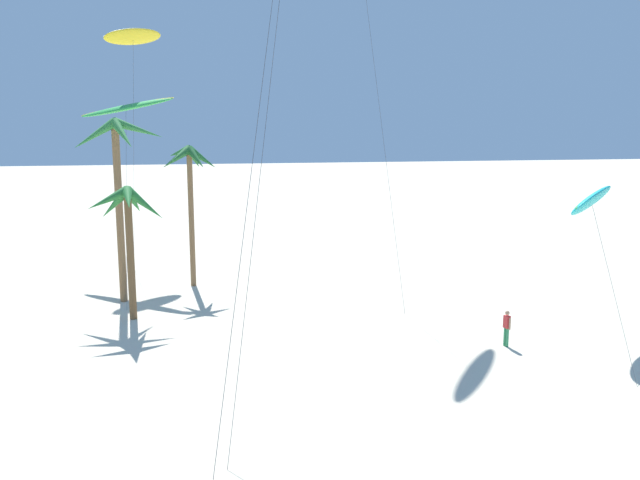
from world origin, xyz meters
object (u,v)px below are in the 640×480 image
Objects in this scene: palm_tree_2 at (117,157)px; flying_kite_9 at (133,37)px; palm_tree_4 at (189,170)px; flying_kite_10 at (126,108)px; person_near_left at (507,327)px; flying_kite_4 at (592,200)px; palm_tree_3 at (127,214)px.

palm_tree_2 is 0.62× the size of flying_kite_9.
palm_tree_2 reaches higher than palm_tree_4.
flying_kite_10 reaches higher than person_near_left.
flying_kite_4 is 32.87m from flying_kite_9.
palm_tree_4 is at bearing 66.18° from palm_tree_3.
palm_tree_3 is 19.92m from person_near_left.
palm_tree_2 is at bearing 101.88° from palm_tree_3.
palm_tree_2 is at bearing 157.54° from flying_kite_4.
flying_kite_4 is at bearing -33.24° from palm_tree_4.
palm_tree_2 is 5.08m from palm_tree_4.
flying_kite_4 is at bearing -42.18° from flying_kite_9.
flying_kite_10 is at bearing 135.05° from person_near_left.
flying_kite_10 is at bearing 131.41° from palm_tree_4.
person_near_left is at bearing -30.73° from palm_tree_2.
palm_tree_3 is at bearing 157.72° from person_near_left.
flying_kite_9 reaches higher than flying_kite_4.
palm_tree_4 is at bearing -48.59° from flying_kite_10.
palm_tree_4 is (3.06, 6.93, 1.68)m from palm_tree_3.
flying_kite_9 is at bearing 129.49° from person_near_left.
flying_kite_10 reaches higher than flying_kite_4.
flying_kite_4 reaches higher than person_near_left.
flying_kite_4 is 29.77m from flying_kite_10.
palm_tree_4 is 0.71× the size of flying_kite_10.
palm_tree_2 reaches higher than palm_tree_3.
flying_kite_9 is at bearing 92.60° from palm_tree_3.
flying_kite_10 is at bearing -95.43° from flying_kite_9.
flying_kite_9 is 1.37× the size of flying_kite_10.
person_near_left is at bearing -22.28° from palm_tree_3.
flying_kite_9 is 6.17m from flying_kite_10.
palm_tree_4 is at bearing -65.69° from flying_kite_9.
palm_tree_3 is at bearing -87.40° from flying_kite_9.
flying_kite_10 is at bearing 91.79° from palm_tree_2.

